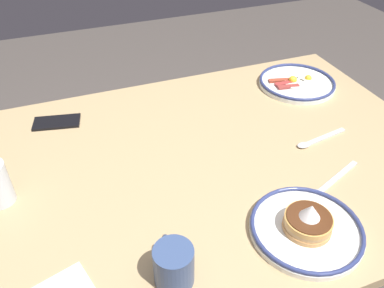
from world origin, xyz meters
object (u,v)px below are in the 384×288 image
(coffee_mug, at_px, (173,264))
(fork_near, at_px, (335,180))
(cell_phone, at_px, (57,122))
(tea_spoon, at_px, (315,141))
(plate_near_main, at_px, (297,83))
(plate_center_pancakes, at_px, (307,227))

(coffee_mug, bearing_deg, fork_near, -165.45)
(fork_near, bearing_deg, coffee_mug, 14.55)
(cell_phone, xyz_separation_m, tea_spoon, (-0.71, 0.37, 0.00))
(cell_phone, bearing_deg, coffee_mug, 116.21)
(fork_near, bearing_deg, plate_near_main, -111.24)
(coffee_mug, relative_size, cell_phone, 0.79)
(plate_center_pancakes, distance_m, coffee_mug, 0.32)
(tea_spoon, bearing_deg, cell_phone, -27.63)
(plate_near_main, height_order, cell_phone, plate_near_main)
(plate_center_pancakes, distance_m, tea_spoon, 0.36)
(plate_near_main, relative_size, coffee_mug, 2.41)
(tea_spoon, bearing_deg, plate_center_pancakes, 52.04)
(coffee_mug, bearing_deg, plate_center_pancakes, -178.88)
(cell_phone, relative_size, fork_near, 0.74)
(cell_phone, relative_size, tea_spoon, 0.78)
(plate_near_main, xyz_separation_m, plate_center_pancakes, (0.35, 0.59, 0.01))
(plate_center_pancakes, xyz_separation_m, coffee_mug, (0.32, 0.01, 0.03))
(plate_near_main, bearing_deg, tea_spoon, 66.69)
(cell_phone, distance_m, tea_spoon, 0.80)
(coffee_mug, xyz_separation_m, fork_near, (-0.49, -0.13, -0.04))
(plate_center_pancakes, height_order, tea_spoon, plate_center_pancakes)
(cell_phone, bearing_deg, fork_near, 152.83)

